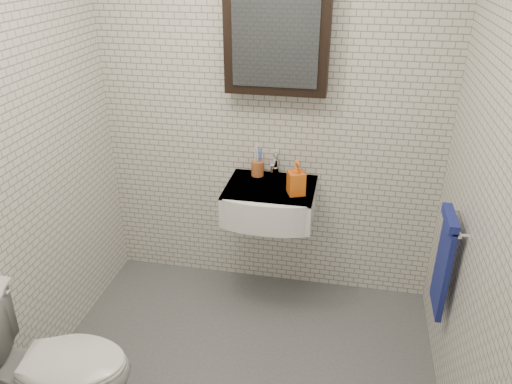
% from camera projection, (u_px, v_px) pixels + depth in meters
% --- Properties ---
extents(ground, '(2.20, 2.00, 0.01)m').
position_uv_depth(ground, '(236.00, 380.00, 2.79)').
color(ground, '#505358').
rests_on(ground, ground).
extents(room_shell, '(2.22, 2.02, 2.51)m').
position_uv_depth(room_shell, '(231.00, 134.00, 2.14)').
color(room_shell, silver).
rests_on(room_shell, ground).
extents(washbasin, '(0.55, 0.50, 0.20)m').
position_uv_depth(washbasin, '(269.00, 203.00, 3.10)').
color(washbasin, white).
rests_on(washbasin, room_shell).
extents(faucet, '(0.06, 0.20, 0.15)m').
position_uv_depth(faucet, '(275.00, 167.00, 3.20)').
color(faucet, silver).
rests_on(faucet, washbasin).
extents(mirror_cabinet, '(0.60, 0.15, 0.60)m').
position_uv_depth(mirror_cabinet, '(277.00, 41.00, 2.84)').
color(mirror_cabinet, black).
rests_on(mirror_cabinet, room_shell).
extents(towel_rail, '(0.09, 0.30, 0.58)m').
position_uv_depth(towel_rail, '(444.00, 259.00, 2.60)').
color(towel_rail, silver).
rests_on(towel_rail, room_shell).
extents(toothbrush_cup, '(0.08, 0.08, 0.22)m').
position_uv_depth(toothbrush_cup, '(258.00, 167.00, 3.22)').
color(toothbrush_cup, '#A65429').
rests_on(toothbrush_cup, washbasin).
extents(soap_bottle, '(0.13, 0.13, 0.21)m').
position_uv_depth(soap_bottle, '(296.00, 178.00, 2.95)').
color(soap_bottle, orange).
rests_on(soap_bottle, washbasin).
extents(toilet, '(0.84, 0.56, 0.79)m').
position_uv_depth(toilet, '(49.00, 368.00, 2.36)').
color(toilet, white).
rests_on(toilet, ground).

